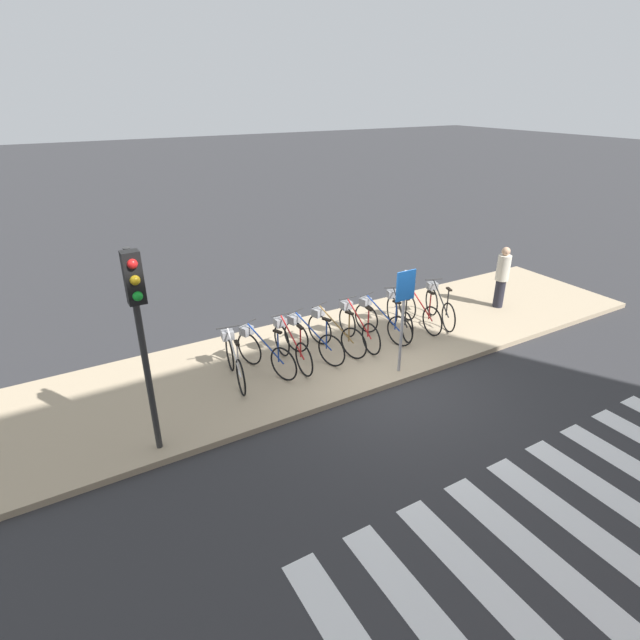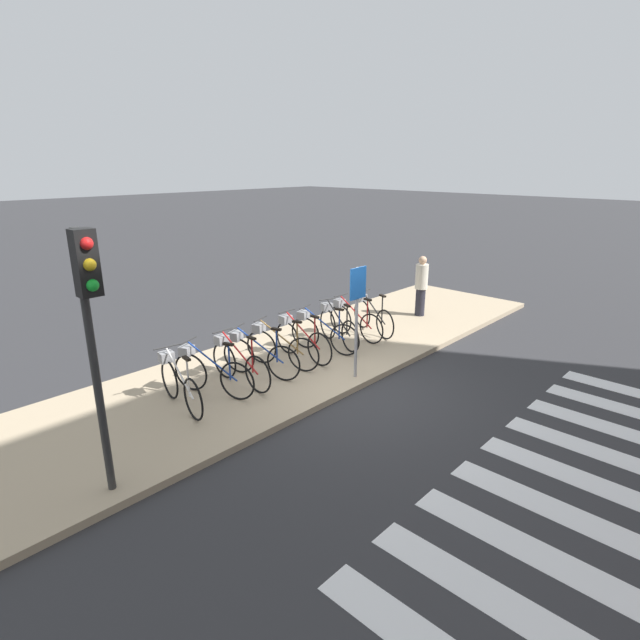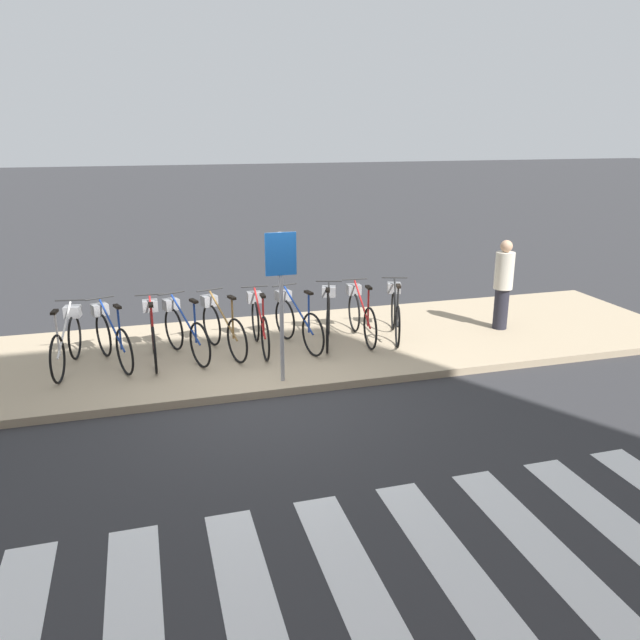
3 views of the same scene
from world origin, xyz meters
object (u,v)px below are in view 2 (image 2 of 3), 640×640
Objects in this scene: parked_bicycle_3 at (257,354)px; parked_bicycle_5 at (300,338)px; parked_bicycle_0 at (178,382)px; parked_bicycle_6 at (321,332)px; parked_bicycle_8 at (353,319)px; pedestrian at (421,285)px; parked_bicycle_1 at (209,371)px; parked_bicycle_2 at (237,361)px; parked_bicycle_7 at (337,325)px; parked_bicycle_4 at (278,346)px; parked_bicycle_9 at (371,314)px; traffic_light at (90,311)px; sign_post at (357,304)px.

parked_bicycle_5 is (1.24, 0.05, 0.00)m from parked_bicycle_3.
parked_bicycle_0 is at bearing -179.17° from parked_bicycle_3.
parked_bicycle_3 and parked_bicycle_6 have the same top height.
parked_bicycle_8 is (1.81, 0.03, 0.00)m from parked_bicycle_5.
pedestrian reaches higher than parked_bicycle_6.
parked_bicycle_5 is at bearing 2.19° from parked_bicycle_3.
parked_bicycle_1 is 0.95× the size of parked_bicycle_2.
parked_bicycle_2 is 1.00× the size of parked_bicycle_8.
parked_bicycle_7 is at bearing 1.86° from parked_bicycle_2.
parked_bicycle_4 and parked_bicycle_9 have the same top height.
parked_bicycle_4 is at bearing 3.26° from parked_bicycle_2.
parked_bicycle_3 is at bearing -179.80° from parked_bicycle_9.
traffic_light is (-2.49, -1.50, 1.97)m from parked_bicycle_1.
parked_bicycle_3 is 3.67m from parked_bicycle_9.
traffic_light is at bearing -154.56° from parked_bicycle_2.
traffic_light is (-4.22, -1.55, 1.97)m from parked_bicycle_4.
pedestrian is (3.86, -0.12, 0.41)m from parked_bicycle_6.
parked_bicycle_2 is 1.72m from parked_bicycle_5.
pedestrian is 0.49× the size of traffic_light.
parked_bicycle_7 and parked_bicycle_8 have the same top height.
parked_bicycle_2 and parked_bicycle_7 have the same top height.
parked_bicycle_8 is (2.43, 0.03, 0.00)m from parked_bicycle_4.
parked_bicycle_0 is 7.49m from pedestrian.
parked_bicycle_3 is at bearing 131.94° from sign_post.
parked_bicycle_5 is (2.99, 0.07, 0.00)m from parked_bicycle_0.
parked_bicycle_7 is 0.59m from parked_bicycle_8.
parked_bicycle_9 is at bearing 0.37° from parked_bicycle_2.
parked_bicycle_4 is 2.43m from parked_bicycle_8.
parked_bicycle_6 is 1.02× the size of parked_bicycle_9.
parked_bicycle_3 is 0.99× the size of pedestrian.
parked_bicycle_1 is 0.99× the size of pedestrian.
parked_bicycle_8 is at bearing -0.17° from parked_bicycle_7.
parked_bicycle_4 is 1.95m from sign_post.
parked_bicycle_8 and parked_bicycle_9 have the same top height.
sign_post is (-0.56, -1.46, 1.04)m from parked_bicycle_6.
pedestrian reaches higher than parked_bicycle_7.
parked_bicycle_1 is 0.95× the size of parked_bicycle_5.
parked_bicycle_9 is 2.10m from pedestrian.
parked_bicycle_0 is 1.03× the size of parked_bicycle_4.
parked_bicycle_0 is 1.27m from parked_bicycle_2.
pedestrian is at bearing -3.07° from parked_bicycle_9.
parked_bicycle_6 is 0.59m from parked_bicycle_7.
parked_bicycle_6 is 1.88m from sign_post.
traffic_light is at bearing -179.38° from sign_post.
parked_bicycle_7 is 1.22m from parked_bicycle_9.
parked_bicycle_6 is at bearing -173.89° from parked_bicycle_7.
parked_bicycle_2 is at bearing 141.24° from sign_post.
traffic_light is (-6.06, -1.58, 1.97)m from parked_bicycle_7.
parked_bicycle_7 is (0.59, 0.06, 0.00)m from parked_bicycle_6.
parked_bicycle_1 is at bearing -179.63° from parked_bicycle_6.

